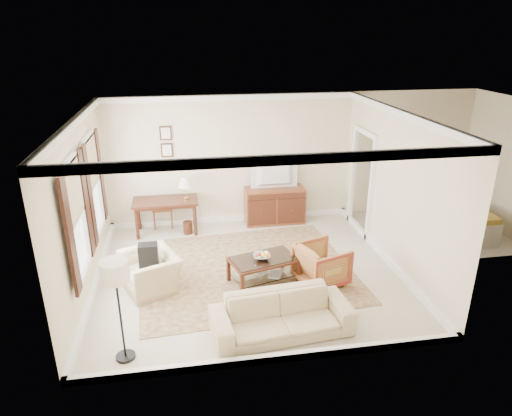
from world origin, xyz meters
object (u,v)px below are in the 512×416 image
object	(u,v)px
sideboard	(275,205)
sofa	(282,310)
coffee_table	(263,264)
tv	(275,167)
writing_desk	(166,205)
club_armchair	(150,266)
striped_armchair	(322,263)

from	to	relation	value
sideboard	sofa	size ratio (longest dim) A/B	0.66
coffee_table	sideboard	bearing A→B (deg)	74.25
tv	coffee_table	size ratio (longest dim) A/B	0.79
tv	coffee_table	world-z (taller)	tv
writing_desk	coffee_table	xyz separation A→B (m)	(1.71, -2.45, -0.27)
sideboard	coffee_table	distance (m)	2.70
writing_desk	club_armchair	xyz separation A→B (m)	(-0.24, -2.30, -0.22)
tv	coffee_table	distance (m)	2.85
tv	coffee_table	bearing A→B (deg)	74.13
tv	striped_armchair	bearing A→B (deg)	95.49
coffee_table	striped_armchair	bearing A→B (deg)	-10.55
tv	sofa	world-z (taller)	tv
writing_desk	sideboard	size ratio (longest dim) A/B	1.02
striped_armchair	club_armchair	world-z (taller)	club_armchair
coffee_table	club_armchair	size ratio (longest dim) A/B	1.31
tv	sofa	size ratio (longest dim) A/B	0.49
sideboard	sofa	world-z (taller)	sideboard
club_armchair	sofa	bearing A→B (deg)	27.87
club_armchair	sofa	xyz separation A→B (m)	(1.95, -1.60, -0.03)
tv	writing_desk	bearing A→B (deg)	3.19
striped_armchair	club_armchair	bearing A→B (deg)	65.39
tv	striped_armchair	distance (m)	2.93
tv	striped_armchair	xyz separation A→B (m)	(0.27, -2.77, -0.94)
coffee_table	tv	bearing A→B (deg)	74.13
writing_desk	tv	distance (m)	2.54
writing_desk	club_armchair	world-z (taller)	club_armchair
sideboard	tv	size ratio (longest dim) A/B	1.33
writing_desk	striped_armchair	size ratio (longest dim) A/B	1.73
sofa	tv	bearing A→B (deg)	74.10
club_armchair	sofa	size ratio (longest dim) A/B	0.48
striped_armchair	club_armchair	xyz separation A→B (m)	(-2.94, 0.33, 0.03)
writing_desk	striped_armchair	bearing A→B (deg)	-44.18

